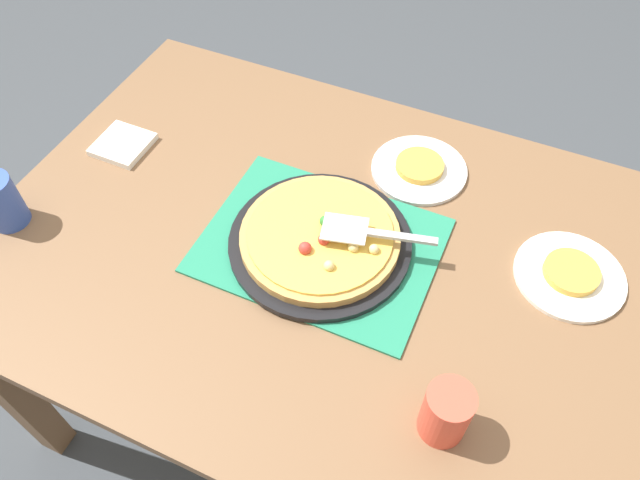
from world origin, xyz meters
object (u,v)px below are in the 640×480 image
plate_near_left (419,170)px  cup_near (446,413)px  pizza_server (368,232)px  napkin_stack (123,144)px  plate_far_right (569,276)px  pizza (320,236)px  served_slice_left (420,166)px  cup_far (1,202)px  pizza_pan (320,242)px  served_slice_right (572,272)px

plate_near_left → cup_near: (-0.22, 0.56, 0.06)m
pizza_server → napkin_stack: bearing=-5.0°
cup_near → pizza_server: cup_near is taller
plate_near_left → plate_far_right: 0.40m
pizza → served_slice_left: (-0.12, -0.29, -0.02)m
cup_far → cup_near: bearing=176.5°
plate_far_right → pizza_server: (0.39, 0.11, 0.06)m
plate_far_right → pizza_pan: bearing=15.2°
pizza_pan → served_slice_right: (-0.49, -0.13, 0.01)m
pizza → served_slice_left: size_ratio=3.00×
pizza → served_slice_left: bearing=-112.0°
cup_near → pizza_pan: bearing=-38.0°
plate_far_right → served_slice_right: bearing=0.0°
pizza_pan → pizza_server: pizza_server is taller
served_slice_left → cup_far: size_ratio=0.92×
cup_near → napkin_stack: size_ratio=1.00×
pizza_server → napkin_stack: size_ratio=1.95×
pizza_pan → pizza: (-0.00, 0.00, 0.02)m
cup_far → served_slice_left: bearing=-146.5°
pizza_pan → plate_near_left: size_ratio=1.73×
pizza_pan → served_slice_left: served_slice_left is taller
served_slice_left → pizza_server: size_ratio=0.47×
pizza_pan → served_slice_left: bearing=-112.2°
pizza_pan → napkin_stack: 0.56m
pizza_pan → cup_near: bearing=142.0°
plate_near_left → served_slice_left: size_ratio=2.00×
cup_far → pizza_server: 0.77m
pizza_pan → cup_far: size_ratio=3.17×
plate_near_left → cup_far: cup_far is taller
plate_far_right → plate_near_left: bearing=-23.4°
pizza_pan → plate_near_left: 0.32m
pizza → napkin_stack: bearing=-8.3°
plate_near_left → pizza_server: size_ratio=0.94×
napkin_stack → pizza_pan: bearing=171.7°
served_slice_left → cup_near: size_ratio=0.92×
pizza_pan → cup_far: bearing=18.1°
cup_far → napkin_stack: size_ratio=1.00×
served_slice_left → napkin_stack: size_ratio=0.92×
pizza → plate_near_left: 0.32m
pizza_pan → napkin_stack: size_ratio=3.17×
plate_far_right → pizza_server: pizza_server is taller
cup_far → napkin_stack: cup_far is taller
pizza → cup_near: (-0.34, 0.27, 0.03)m
pizza → served_slice_right: bearing=-164.8°
pizza_pan → plate_near_left: pizza_pan is taller
napkin_stack → cup_near: bearing=158.7°
cup_near → cup_far: bearing=-3.5°
cup_near → cup_far: 0.98m
served_slice_right → plate_near_left: bearing=-23.4°
pizza_pan → plate_far_right: (-0.49, -0.13, -0.01)m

